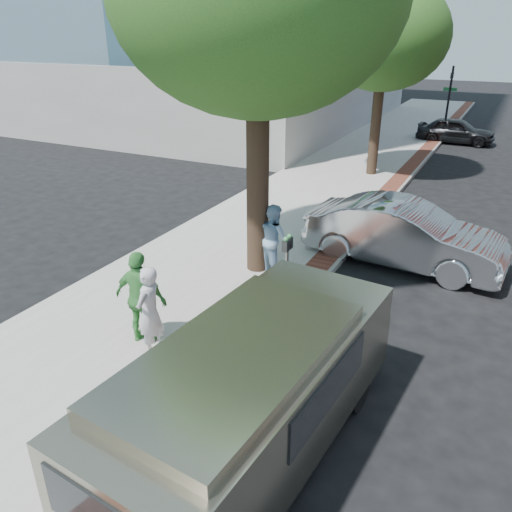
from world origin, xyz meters
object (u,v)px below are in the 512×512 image
Objects in this scene: person_gray at (149,312)px; person_green at (141,298)px; parking_meter at (287,254)px; van at (260,384)px; person_officer at (274,238)px; bg_car at (456,131)px; sedan_silver at (404,234)px.

person_green reaches higher than person_gray.
parking_meter is 4.14m from van.
bg_car is at bearing -62.27° from person_officer.
bg_car is (-0.78, 16.60, -0.14)m from sedan_silver.
sedan_silver is at bearing 91.42° from van.
person_green is at bearing -122.02° from parking_meter.
bg_car is 0.72× the size of van.
person_green is (-0.86, -3.83, 0.06)m from person_officer.
van reaches higher than bg_car.
sedan_silver reaches higher than bg_car.
bg_car is (2.33, 22.82, -0.34)m from person_gray.
bg_car is at bearing 168.12° from person_gray.
person_green is 6.92m from sedan_silver.
bg_car is at bearing 95.86° from van.
person_green is at bearing 154.39° from sedan_silver.
bg_car is 23.78m from van.
person_gray is 0.46m from person_green.
parking_meter is 3.25m from person_gray.
person_gray reaches higher than sedan_silver.
van reaches higher than person_gray.
person_officer is 0.93× the size of person_green.
person_gray is 4.11m from person_officer.
person_officer is at bearing 126.85° from parking_meter.
person_green is at bearing 110.67° from person_officer.
sedan_silver is at bearing 61.32° from parking_meter.
van is (2.64, -0.95, 0.06)m from person_gray.
parking_meter is 0.27× the size of van.
parking_meter is at bearing 113.73° from van.
person_gray reaches higher than bg_car.
bg_car is at bearing 7.29° from sedan_silver.
parking_meter is 3.21m from person_green.
person_gray is 0.35× the size of sedan_silver.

